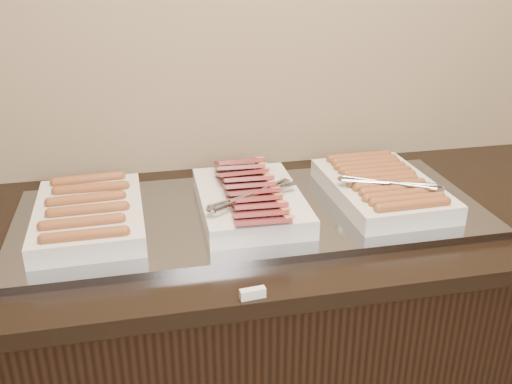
% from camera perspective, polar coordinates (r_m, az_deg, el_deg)
% --- Properties ---
extents(counter, '(2.06, 0.76, 0.90)m').
position_cam_1_polar(counter, '(1.74, -0.87, -15.87)').
color(counter, black).
rests_on(counter, ground).
extents(warming_tray, '(1.20, 0.50, 0.02)m').
position_cam_1_polar(warming_tray, '(1.49, -0.42, -2.15)').
color(warming_tray, gray).
rests_on(warming_tray, counter).
extents(dish_left, '(0.26, 0.39, 0.07)m').
position_cam_1_polar(dish_left, '(1.45, -16.36, -2.17)').
color(dish_left, silver).
rests_on(dish_left, warming_tray).
extents(dish_center, '(0.27, 0.41, 0.10)m').
position_cam_1_polar(dish_center, '(1.46, -0.61, -0.67)').
color(dish_center, silver).
rests_on(dish_center, warming_tray).
extents(dish_right, '(0.28, 0.41, 0.08)m').
position_cam_1_polar(dish_right, '(1.57, 12.49, 0.49)').
color(dish_right, silver).
rests_on(dish_right, warming_tray).
extents(label_holder, '(0.05, 0.02, 0.02)m').
position_cam_1_polar(label_holder, '(1.17, -0.34, -10.11)').
color(label_holder, silver).
rests_on(label_holder, counter).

